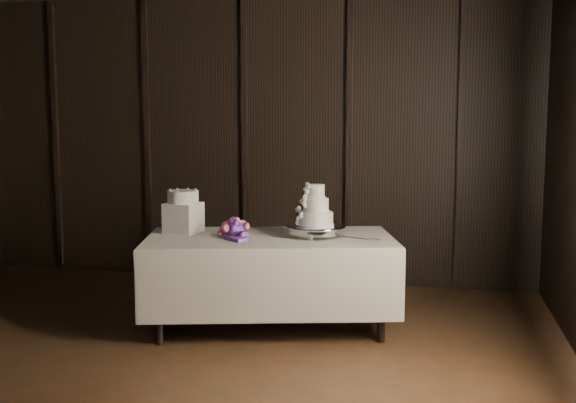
# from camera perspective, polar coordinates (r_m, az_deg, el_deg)

# --- Properties ---
(room) EXTENTS (6.08, 7.08, 3.08)m
(room) POSITION_cam_1_polar(r_m,az_deg,el_deg) (3.90, -17.95, 3.68)
(room) COLOR black
(room) RESTS_ON ground
(display_table) EXTENTS (2.19, 1.50, 0.76)m
(display_table) POSITION_cam_1_polar(r_m,az_deg,el_deg) (5.51, -1.53, -6.51)
(display_table) COLOR beige
(display_table) RESTS_ON ground
(cake_stand) EXTENTS (0.51, 0.51, 0.09)m
(cake_stand) POSITION_cam_1_polar(r_m,az_deg,el_deg) (5.44, 2.37, -2.52)
(cake_stand) COLOR silver
(cake_stand) RESTS_ON display_table
(wedding_cake) EXTENTS (0.32, 0.28, 0.33)m
(wedding_cake) POSITION_cam_1_polar(r_m,az_deg,el_deg) (5.40, 2.10, -0.69)
(wedding_cake) COLOR white
(wedding_cake) RESTS_ON cake_stand
(bouquet) EXTENTS (0.48, 0.50, 0.19)m
(bouquet) POSITION_cam_1_polar(r_m,az_deg,el_deg) (5.39, -4.55, -2.39)
(bouquet) COLOR #B34C76
(bouquet) RESTS_ON display_table
(box_pedestal) EXTENTS (0.30, 0.30, 0.25)m
(box_pedestal) POSITION_cam_1_polar(r_m,az_deg,el_deg) (5.69, -8.85, -1.36)
(box_pedestal) COLOR white
(box_pedestal) RESTS_ON display_table
(small_cake) EXTENTS (0.28, 0.28, 0.10)m
(small_cake) POSITION_cam_1_polar(r_m,az_deg,el_deg) (5.67, -8.88, 0.40)
(small_cake) COLOR white
(small_cake) RESTS_ON box_pedestal
(cake_knife) EXTENTS (0.35, 0.16, 0.01)m
(cake_knife) POSITION_cam_1_polar(r_m,az_deg,el_deg) (5.37, 5.59, -3.09)
(cake_knife) COLOR silver
(cake_knife) RESTS_ON display_table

